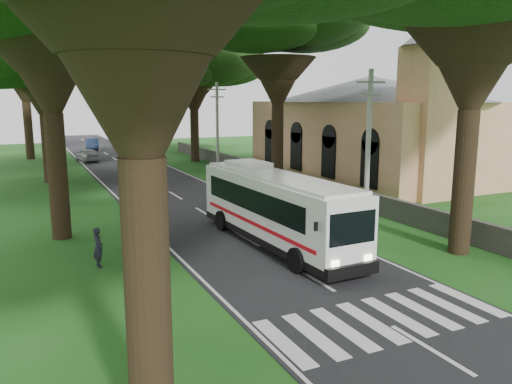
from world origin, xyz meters
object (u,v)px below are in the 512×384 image
object	(u,v)px
coach_bus	(275,207)
pedestrian	(98,248)
church	(371,119)
pole_mid	(217,129)
distant_car_a	(88,155)
pole_far	(157,120)
distant_car_b	(92,144)
pole_near	(368,151)

from	to	relation	value
coach_bus	pedestrian	world-z (taller)	coach_bus
church	pole_mid	world-z (taller)	church
pole_mid	distant_car_a	size ratio (longest dim) A/B	1.93
coach_bus	pedestrian	xyz separation A→B (m)	(-7.81, 0.24, -0.96)
pole_far	distant_car_a	size ratio (longest dim) A/B	1.93
pole_far	distant_car_b	distance (m)	12.11
pole_near	distant_car_b	world-z (taller)	pole_near
pole_near	distant_car_a	world-z (taller)	pole_near
pedestrian	church	bearing A→B (deg)	-69.99
distant_car_b	church	bearing A→B (deg)	-53.53
pole_far	distant_car_a	xyz separation A→B (m)	(-8.50, -3.16, -3.44)
distant_car_b	pole_near	bearing A→B (deg)	-74.92
coach_bus	distant_car_a	world-z (taller)	coach_bus
coach_bus	pedestrian	bearing A→B (deg)	176.19
pole_mid	distant_car_b	bearing A→B (deg)	101.95
coach_bus	distant_car_b	world-z (taller)	coach_bus
pole_near	coach_bus	xyz separation A→B (m)	(-4.70, 0.54, -2.41)
church	distant_car_a	size ratio (longest dim) A/B	5.80
coach_bus	distant_car_a	bearing A→B (deg)	93.90
church	pole_far	size ratio (longest dim) A/B	3.00
pole_far	distant_car_a	distance (m)	9.70
pole_near	pole_far	world-z (taller)	same
pedestrian	distant_car_a	bearing A→B (deg)	-17.04
pole_mid	distant_car_a	distance (m)	19.17
pole_far	distant_car_a	world-z (taller)	pole_far
distant_car_b	pole_mid	bearing A→B (deg)	-70.18
pole_far	distant_car_b	world-z (taller)	pole_far
distant_car_a	pedestrian	distance (m)	36.28
pole_mid	coach_bus	world-z (taller)	pole_mid
distant_car_a	pole_mid	bearing A→B (deg)	107.74
pole_far	coach_bus	world-z (taller)	pole_far
pole_mid	church	bearing A→B (deg)	-19.81
pole_mid	pedestrian	size ratio (longest dim) A/B	4.96
distant_car_b	pedestrian	size ratio (longest dim) A/B	2.83
distant_car_a	distant_car_b	world-z (taller)	distant_car_b
pole_mid	coach_bus	distance (m)	20.17
pole_near	coach_bus	world-z (taller)	pole_near
coach_bus	distant_car_a	size ratio (longest dim) A/B	2.71
church	distant_car_a	xyz separation A→B (m)	(-20.86, 21.29, -4.17)
distant_car_a	pedestrian	bearing A→B (deg)	74.60
pole_near	distant_car_b	bearing A→B (deg)	97.21
church	coach_bus	size ratio (longest dim) A/B	2.14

